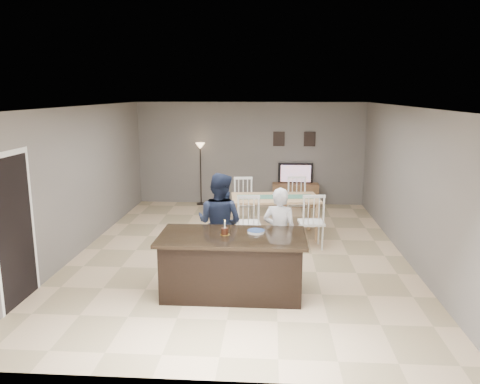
# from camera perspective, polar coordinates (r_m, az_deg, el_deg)

# --- Properties ---
(floor) EXTENTS (8.00, 8.00, 0.00)m
(floor) POSITION_cam_1_polar(r_m,az_deg,el_deg) (8.85, 0.04, -7.38)
(floor) COLOR #D1B086
(floor) RESTS_ON ground
(room_shell) EXTENTS (8.00, 8.00, 8.00)m
(room_shell) POSITION_cam_1_polar(r_m,az_deg,el_deg) (8.44, 0.04, 3.41)
(room_shell) COLOR slate
(room_shell) RESTS_ON floor
(kitchen_island) EXTENTS (2.15, 1.10, 0.90)m
(kitchen_island) POSITION_cam_1_polar(r_m,az_deg,el_deg) (7.01, -0.95, -8.77)
(kitchen_island) COLOR black
(kitchen_island) RESTS_ON floor
(tv_console) EXTENTS (1.20, 0.40, 0.60)m
(tv_console) POSITION_cam_1_polar(r_m,az_deg,el_deg) (12.40, 6.74, -0.34)
(tv_console) COLOR brown
(tv_console) RESTS_ON floor
(television) EXTENTS (0.91, 0.12, 0.53)m
(television) POSITION_cam_1_polar(r_m,az_deg,el_deg) (12.36, 6.79, 2.28)
(television) COLOR black
(television) RESTS_ON tv_console
(tv_screen_glow) EXTENTS (0.78, 0.00, 0.78)m
(tv_screen_glow) POSITION_cam_1_polar(r_m,az_deg,el_deg) (12.28, 6.81, 2.25)
(tv_screen_glow) COLOR orange
(tv_screen_glow) RESTS_ON tv_console
(picture_frames) EXTENTS (1.10, 0.02, 0.38)m
(picture_frames) POSITION_cam_1_polar(r_m,az_deg,el_deg) (12.38, 6.63, 6.44)
(picture_frames) COLOR black
(picture_frames) RESTS_ON room_shell
(doorway) EXTENTS (0.00, 2.10, 2.65)m
(doorway) POSITION_cam_1_polar(r_m,az_deg,el_deg) (7.19, -25.83, -2.75)
(doorway) COLOR black
(doorway) RESTS_ON floor
(woman) EXTENTS (0.63, 0.50, 1.50)m
(woman) POSITION_cam_1_polar(r_m,az_deg,el_deg) (7.47, 4.85, -5.09)
(woman) COLOR silver
(woman) RESTS_ON floor
(man) EXTENTS (0.99, 0.89, 1.67)m
(man) POSITION_cam_1_polar(r_m,az_deg,el_deg) (7.74, -2.51, -3.78)
(man) COLOR #1B233C
(man) RESTS_ON floor
(birthday_cake) EXTENTS (0.14, 0.14, 0.22)m
(birthday_cake) POSITION_cam_1_polar(r_m,az_deg,el_deg) (6.88, -1.87, -4.80)
(birthday_cake) COLOR gold
(birthday_cake) RESTS_ON kitchen_island
(plate_stack) EXTENTS (0.26, 0.26, 0.04)m
(plate_stack) POSITION_cam_1_polar(r_m,az_deg,el_deg) (6.98, 1.96, -4.84)
(plate_stack) COLOR white
(plate_stack) RESTS_ON kitchen_island
(dining_table) EXTENTS (1.90, 2.17, 1.08)m
(dining_table) POSITION_cam_1_polar(r_m,az_deg,el_deg) (9.69, 4.29, -1.43)
(dining_table) COLOR tan
(dining_table) RESTS_ON floor
(floor_lamp) EXTENTS (0.25, 0.25, 1.65)m
(floor_lamp) POSITION_cam_1_polar(r_m,az_deg,el_deg) (12.37, -4.85, 4.28)
(floor_lamp) COLOR black
(floor_lamp) RESTS_ON floor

